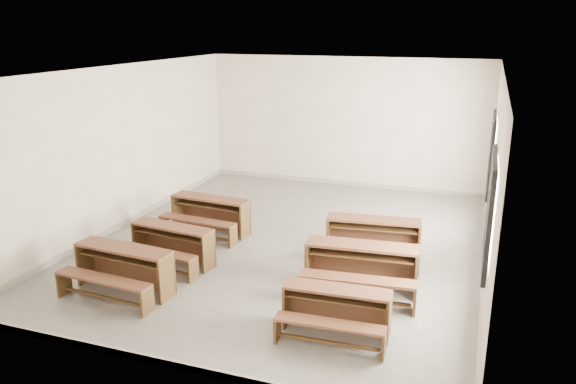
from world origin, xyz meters
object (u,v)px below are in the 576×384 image
(desk_set_1, at_px, (171,242))
(desk_set_3, at_px, (336,308))
(desk_set_2, at_px, (209,213))
(desk_set_0, at_px, (122,267))
(desk_set_4, at_px, (361,265))
(desk_set_5, at_px, (373,236))

(desk_set_1, relative_size, desk_set_3, 1.09)
(desk_set_2, bearing_deg, desk_set_1, -82.62)
(desk_set_2, bearing_deg, desk_set_3, -35.79)
(desk_set_0, height_order, desk_set_4, desk_set_4)
(desk_set_2, xyz_separation_m, desk_set_5, (3.27, -0.20, 0.01))
(desk_set_3, height_order, desk_set_4, desk_set_4)
(desk_set_1, relative_size, desk_set_5, 0.92)
(desk_set_3, bearing_deg, desk_set_5, 87.93)
(desk_set_2, height_order, desk_set_3, desk_set_2)
(desk_set_5, bearing_deg, desk_set_1, -163.77)
(desk_set_1, distance_m, desk_set_3, 3.47)
(desk_set_4, bearing_deg, desk_set_0, -165.92)
(desk_set_0, height_order, desk_set_2, desk_set_0)
(desk_set_2, distance_m, desk_set_3, 4.34)
(desk_set_0, relative_size, desk_set_3, 1.13)
(desk_set_3, bearing_deg, desk_set_2, 136.82)
(desk_set_1, distance_m, desk_set_5, 3.47)
(desk_set_0, xyz_separation_m, desk_set_2, (0.08, 2.72, -0.00))
(desk_set_0, height_order, desk_set_1, desk_set_0)
(desk_set_0, bearing_deg, desk_set_5, 41.15)
(desk_set_4, height_order, desk_set_5, desk_set_4)
(desk_set_2, relative_size, desk_set_5, 0.97)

